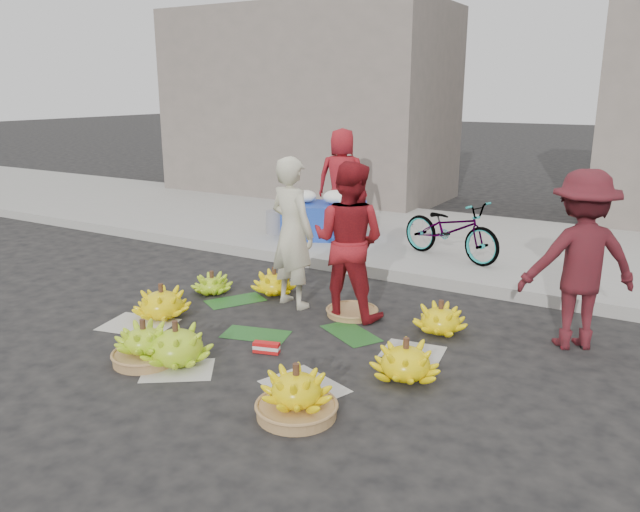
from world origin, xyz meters
The scene contains 23 objects.
ground centered at (0.00, 0.00, 0.00)m, with size 80.00×80.00×0.00m, color black.
curb centered at (0.00, 2.20, 0.07)m, with size 40.00×0.25×0.15m, color gray.
sidewalk centered at (0.00, 4.30, 0.06)m, with size 40.00×4.00×0.12m, color gray.
building_left centered at (-4.00, 7.20, 2.00)m, with size 6.00×3.00×4.00m, color slate.
newspaper_scatter centered at (0.00, -0.80, 0.00)m, with size 3.20×1.80×0.00m, color beige, non-canonical shape.
banana_leaves centered at (-0.10, 0.20, 0.00)m, with size 2.00×1.00×0.00m, color #1B511E, non-canonical shape.
banana_bunch_0 centered at (-1.24, -0.32, 0.17)m, with size 0.77×0.77×0.38m.
banana_bunch_1 centered at (-0.57, -1.21, 0.17)m, with size 0.56×0.56×0.40m.
banana_bunch_2 centered at (-0.31, -1.09, 0.18)m, with size 0.81×0.81×0.40m.
banana_bunch_3 centered at (1.10, -1.33, 0.18)m, with size 0.60×0.60×0.42m.
banana_bunch_4 centered at (1.55, -0.34, 0.16)m, with size 0.66×0.66×0.36m.
banana_bunch_5 centered at (1.45, 0.78, 0.15)m, with size 0.63×0.63×0.34m.
banana_bunch_6 centered at (-1.31, 0.58, 0.11)m, with size 0.49×0.49×0.27m.
banana_bunch_7 centered at (-0.65, 0.93, 0.14)m, with size 0.61×0.61×0.33m.
basket_spare centered at (0.46, 0.77, 0.03)m, with size 0.54×0.54×0.06m, color olive.
incense_stack centered at (0.25, -0.51, 0.06)m, with size 0.24×0.08×0.10m, color red.
vendor_cream centered at (-0.26, 0.73, 0.83)m, with size 0.61×0.40×1.66m, color beige.
vendor_red centered at (0.43, 0.73, 0.83)m, with size 0.80×0.63×1.65m, color #A3191E.
man_striped centered at (2.63, 1.11, 0.83)m, with size 1.08×0.62×1.67m, color maroon.
flower_table centered at (-1.34, 3.33, 0.42)m, with size 1.46×1.21×0.73m.
grey_bucket centered at (-2.14, 3.15, 0.30)m, with size 0.32×0.32×0.36m, color gray.
flower_vendor centered at (-1.40, 3.97, 0.93)m, with size 0.80×0.52×1.63m, color #A3191E.
bicycle centered at (0.74, 3.11, 0.52)m, with size 1.53×0.53×0.80m, color gray.
Camera 1 is at (3.36, -4.83, 2.36)m, focal length 35.00 mm.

